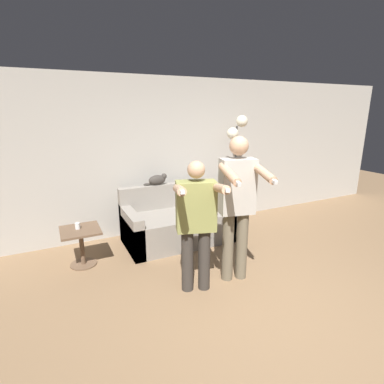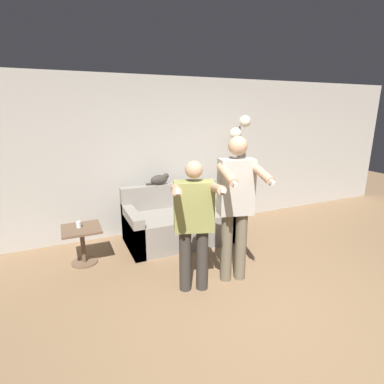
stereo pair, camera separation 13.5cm
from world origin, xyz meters
name	(u,v)px [view 1 (the left image)]	position (x,y,z in m)	size (l,w,h in m)	color
ground_plane	(285,319)	(0.00, 0.00, 0.00)	(16.00, 16.00, 0.00)	#846647
wall_back	(175,155)	(0.00, 2.88, 1.30)	(10.00, 0.05, 2.60)	#B7B2A8
couch	(177,223)	(-0.24, 2.26, 0.29)	(1.67, 0.90, 0.88)	gray
person_left	(196,219)	(-0.58, 0.88, 0.89)	(0.64, 0.77, 1.54)	#38332D
person_right	(237,201)	(-0.04, 0.88, 1.03)	(0.58, 0.74, 1.79)	#6B604C
cat	(158,180)	(-0.42, 2.61, 0.96)	(0.39, 0.14, 0.18)	#3D3833
floor_lamp	(237,143)	(0.99, 2.44, 1.51)	(0.38, 0.34, 1.98)	black
side_table	(81,239)	(-1.71, 2.09, 0.38)	(0.51, 0.51, 0.52)	brown
cup	(77,226)	(-1.74, 2.12, 0.56)	(0.06, 0.06, 0.08)	white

